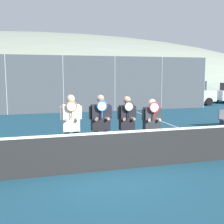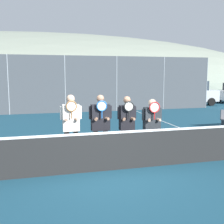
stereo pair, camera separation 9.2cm
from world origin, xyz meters
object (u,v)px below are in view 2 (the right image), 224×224
at_px(player_leftmost, 71,123).
at_px(player_center_left, 101,123).
at_px(car_center, 126,94).
at_px(car_right_of_center, 190,93).
at_px(player_rightmost, 152,123).
at_px(car_left_of_center, 54,95).
at_px(player_center_right, 127,123).

relative_size(player_leftmost, player_center_left, 1.01).
bearing_deg(player_leftmost, car_center, 66.05).
height_order(car_center, car_right_of_center, car_right_of_center).
height_order(player_leftmost, player_rightmost, player_leftmost).
height_order(player_center_left, player_rightmost, player_center_left).
relative_size(player_leftmost, car_left_of_center, 0.41).
height_order(player_center_left, car_right_of_center, car_right_of_center).
bearing_deg(car_left_of_center, player_center_right, -84.33).
xyz_separation_m(player_leftmost, car_right_of_center, (10.54, 11.97, -0.16)).
bearing_deg(player_rightmost, car_center, 75.51).
distance_m(player_rightmost, car_left_of_center, 12.73).
height_order(player_center_left, player_center_right, player_center_left).
xyz_separation_m(player_rightmost, car_center, (3.24, 12.52, -0.09)).
height_order(player_leftmost, car_left_of_center, player_leftmost).
relative_size(car_center, car_right_of_center, 1.06).
xyz_separation_m(player_leftmost, player_center_left, (0.79, -0.09, -0.01)).
relative_size(player_leftmost, car_center, 0.43).
distance_m(player_rightmost, car_center, 12.94).
bearing_deg(player_leftmost, player_center_left, -6.57).
bearing_deg(car_left_of_center, car_center, -0.55).
xyz_separation_m(car_left_of_center, car_center, (5.25, -0.05, 0.00)).
relative_size(player_center_right, car_right_of_center, 0.44).
bearing_deg(car_right_of_center, player_rightmost, -124.42).
bearing_deg(player_center_left, player_leftmost, 173.43).
bearing_deg(car_center, car_left_of_center, 179.45).
height_order(player_center_left, car_center, player_center_left).
distance_m(player_center_left, player_rightmost, 1.51).
height_order(player_leftmost, car_center, player_leftmost).
bearing_deg(player_center_left, car_left_of_center, 92.27).
bearing_deg(player_rightmost, player_center_left, -178.94).
distance_m(player_leftmost, car_center, 13.64).
relative_size(player_center_right, player_rightmost, 1.06).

